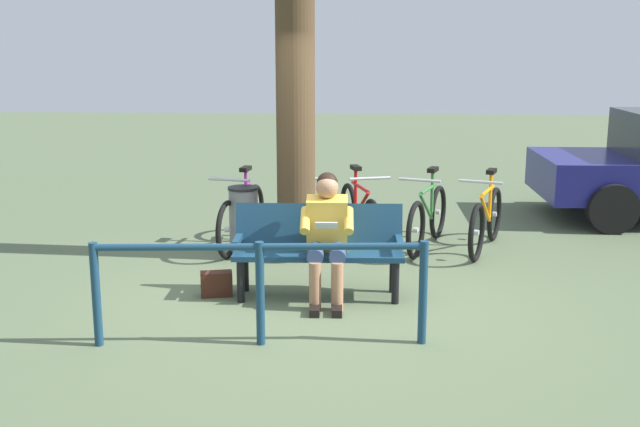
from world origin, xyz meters
TOP-DOWN VIEW (x-y plane):
  - ground_plane at (0.00, 0.00)m, footprint 40.00×40.00m
  - bench at (-0.06, -0.28)m, footprint 1.61×0.52m
  - person_reading at (-0.15, -0.11)m, footprint 0.50×0.77m
  - handbag at (0.91, -0.17)m, footprint 0.32×0.20m
  - tree_trunk at (0.26, -1.56)m, footprint 0.42×0.42m
  - litter_bin at (0.87, -1.66)m, footprint 0.34×0.34m
  - bicycle_red at (-1.92, -1.99)m, footprint 0.69×1.60m
  - bicycle_orange at (-1.25, -2.07)m, footprint 0.68×1.60m
  - bicycle_black at (-0.45, -2.17)m, footprint 0.61×1.63m
  - bicycle_purple at (0.25, -2.11)m, footprint 0.48×1.68m
  - bicycle_green at (0.95, -2.01)m, footprint 0.48×1.67m
  - railing_fence at (0.33, 1.01)m, footprint 2.66×0.25m

SIDE VIEW (x-z plane):
  - ground_plane at x=0.00m, z-range 0.00..0.00m
  - handbag at x=0.91m, z-range 0.00..0.24m
  - bicycle_red at x=-1.92m, z-range -0.11..0.83m
  - bicycle_orange at x=-1.25m, z-range -0.11..0.83m
  - bicycle_black at x=-0.45m, z-range -0.11..0.83m
  - bicycle_purple at x=0.25m, z-range -0.11..0.83m
  - bicycle_green at x=0.95m, z-range -0.11..0.83m
  - litter_bin at x=0.87m, z-range 0.00..0.79m
  - bench at x=-0.06m, z-range 0.07..0.94m
  - railing_fence at x=0.33m, z-range 0.15..1.00m
  - person_reading at x=-0.15m, z-range 0.06..1.27m
  - tree_trunk at x=0.26m, z-range 0.00..3.81m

